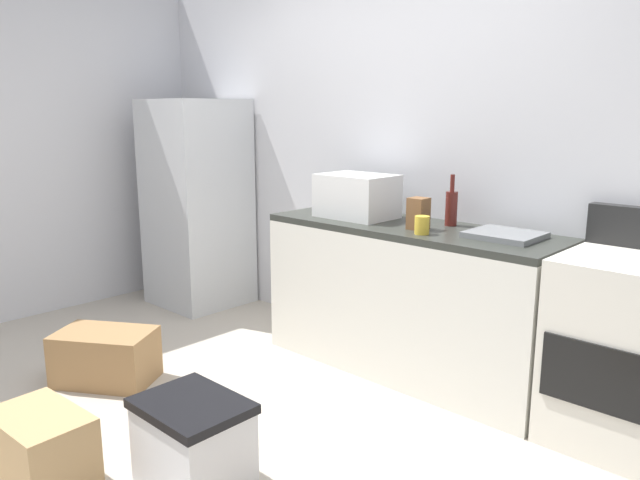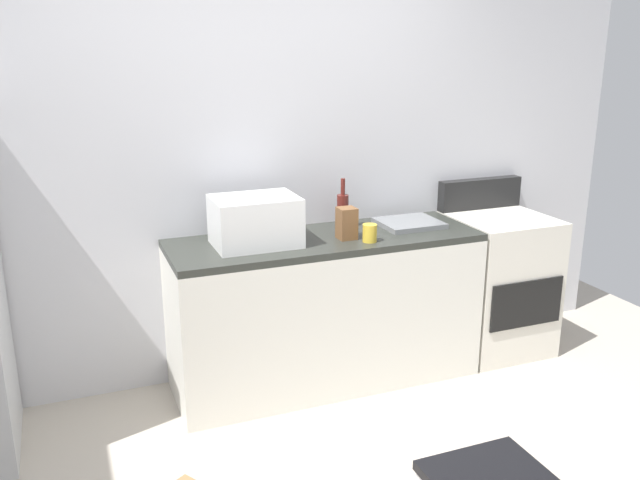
{
  "view_description": "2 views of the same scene",
  "coord_description": "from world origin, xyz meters",
  "px_view_note": "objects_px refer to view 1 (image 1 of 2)",
  "views": [
    {
      "loc": [
        2.3,
        -1.72,
        1.55
      ],
      "look_at": [
        0.02,
        0.71,
        0.85
      ],
      "focal_mm": 34.04,
      "sensor_mm": 36.0,
      "label": 1
    },
    {
      "loc": [
        -1.09,
        -2.21,
        1.97
      ],
      "look_at": [
        0.09,
        0.74,
        1.03
      ],
      "focal_mm": 37.57,
      "sensor_mm": 36.0,
      "label": 2
    }
  ],
  "objects_px": {
    "knife_block": "(418,214)",
    "coffee_mug": "(422,225)",
    "stove_oven": "(625,349)",
    "cardboard_box_small": "(106,357)",
    "refrigerator": "(197,204)",
    "storage_bin": "(193,443)",
    "cardboard_box_medium": "(41,448)",
    "wine_bottle": "(451,207)",
    "microwave": "(357,196)"
  },
  "relations": [
    {
      "from": "wine_bottle",
      "to": "knife_block",
      "type": "bearing_deg",
      "value": -108.03
    },
    {
      "from": "stove_oven",
      "to": "cardboard_box_small",
      "type": "height_order",
      "value": "stove_oven"
    },
    {
      "from": "wine_bottle",
      "to": "knife_block",
      "type": "xyz_separation_m",
      "value": [
        -0.07,
        -0.23,
        -0.02
      ]
    },
    {
      "from": "knife_block",
      "to": "wine_bottle",
      "type": "bearing_deg",
      "value": 71.97
    },
    {
      "from": "storage_bin",
      "to": "coffee_mug",
      "type": "bearing_deg",
      "value": 83.43
    },
    {
      "from": "wine_bottle",
      "to": "cardboard_box_small",
      "type": "relative_size",
      "value": 0.55
    },
    {
      "from": "microwave",
      "to": "cardboard_box_medium",
      "type": "distance_m",
      "value": 2.21
    },
    {
      "from": "knife_block",
      "to": "storage_bin",
      "type": "distance_m",
      "value": 1.72
    },
    {
      "from": "microwave",
      "to": "cardboard_box_medium",
      "type": "bearing_deg",
      "value": -91.17
    },
    {
      "from": "cardboard_box_medium",
      "to": "knife_block",
      "type": "bearing_deg",
      "value": 74.13
    },
    {
      "from": "refrigerator",
      "to": "storage_bin",
      "type": "xyz_separation_m",
      "value": [
        2.08,
        -1.54,
        -0.63
      ]
    },
    {
      "from": "stove_oven",
      "to": "coffee_mug",
      "type": "distance_m",
      "value": 1.15
    },
    {
      "from": "knife_block",
      "to": "coffee_mug",
      "type": "bearing_deg",
      "value": -47.44
    },
    {
      "from": "stove_oven",
      "to": "storage_bin",
      "type": "height_order",
      "value": "stove_oven"
    },
    {
      "from": "stove_oven",
      "to": "cardboard_box_medium",
      "type": "bearing_deg",
      "value": -129.52
    },
    {
      "from": "microwave",
      "to": "coffee_mug",
      "type": "xyz_separation_m",
      "value": [
        0.61,
        -0.18,
        -0.09
      ]
    },
    {
      "from": "coffee_mug",
      "to": "cardboard_box_medium",
      "type": "xyz_separation_m",
      "value": [
        -0.65,
        -1.85,
        -0.79
      ]
    },
    {
      "from": "refrigerator",
      "to": "cardboard_box_small",
      "type": "xyz_separation_m",
      "value": [
        0.87,
        -1.3,
        -0.67
      ]
    },
    {
      "from": "refrigerator",
      "to": "coffee_mug",
      "type": "distance_m",
      "value": 2.25
    },
    {
      "from": "microwave",
      "to": "knife_block",
      "type": "xyz_separation_m",
      "value": [
        0.51,
        -0.07,
        -0.05
      ]
    },
    {
      "from": "stove_oven",
      "to": "knife_block",
      "type": "distance_m",
      "value": 1.24
    },
    {
      "from": "stove_oven",
      "to": "cardboard_box_small",
      "type": "bearing_deg",
      "value": -150.51
    },
    {
      "from": "refrigerator",
      "to": "wine_bottle",
      "type": "bearing_deg",
      "value": 5.21
    },
    {
      "from": "stove_oven",
      "to": "wine_bottle",
      "type": "height_order",
      "value": "wine_bottle"
    },
    {
      "from": "wine_bottle",
      "to": "storage_bin",
      "type": "xyz_separation_m",
      "value": [
        -0.14,
        -1.75,
        -0.82
      ]
    },
    {
      "from": "coffee_mug",
      "to": "refrigerator",
      "type": "bearing_deg",
      "value": 176.7
    },
    {
      "from": "refrigerator",
      "to": "storage_bin",
      "type": "height_order",
      "value": "refrigerator"
    },
    {
      "from": "refrigerator",
      "to": "knife_block",
      "type": "distance_m",
      "value": 2.16
    },
    {
      "from": "refrigerator",
      "to": "stove_oven",
      "type": "bearing_deg",
      "value": 0.97
    },
    {
      "from": "knife_block",
      "to": "cardboard_box_small",
      "type": "height_order",
      "value": "knife_block"
    },
    {
      "from": "stove_oven",
      "to": "storage_bin",
      "type": "relative_size",
      "value": 2.39
    },
    {
      "from": "microwave",
      "to": "storage_bin",
      "type": "bearing_deg",
      "value": -74.39
    },
    {
      "from": "stove_oven",
      "to": "cardboard_box_small",
      "type": "relative_size",
      "value": 2.01
    },
    {
      "from": "cardboard_box_small",
      "to": "storage_bin",
      "type": "bearing_deg",
      "value": -11.26
    },
    {
      "from": "stove_oven",
      "to": "cardboard_box_medium",
      "type": "relative_size",
      "value": 2.4
    },
    {
      "from": "refrigerator",
      "to": "stove_oven",
      "type": "height_order",
      "value": "refrigerator"
    },
    {
      "from": "knife_block",
      "to": "stove_oven",
      "type": "bearing_deg",
      "value": 4.12
    },
    {
      "from": "wine_bottle",
      "to": "cardboard_box_medium",
      "type": "distance_m",
      "value": 2.42
    },
    {
      "from": "cardboard_box_small",
      "to": "wine_bottle",
      "type": "bearing_deg",
      "value": 48.02
    },
    {
      "from": "microwave",
      "to": "cardboard_box_medium",
      "type": "height_order",
      "value": "microwave"
    },
    {
      "from": "microwave",
      "to": "cardboard_box_small",
      "type": "height_order",
      "value": "microwave"
    },
    {
      "from": "knife_block",
      "to": "cardboard_box_medium",
      "type": "relative_size",
      "value": 0.39
    },
    {
      "from": "cardboard_box_medium",
      "to": "cardboard_box_small",
      "type": "distance_m",
      "value": 0.99
    },
    {
      "from": "stove_oven",
      "to": "cardboard_box_medium",
      "type": "height_order",
      "value": "stove_oven"
    },
    {
      "from": "cardboard_box_medium",
      "to": "coffee_mug",
      "type": "bearing_deg",
      "value": 70.62
    },
    {
      "from": "refrigerator",
      "to": "knife_block",
      "type": "xyz_separation_m",
      "value": [
        2.15,
        -0.03,
        0.17
      ]
    },
    {
      "from": "cardboard_box_small",
      "to": "storage_bin",
      "type": "distance_m",
      "value": 1.24
    },
    {
      "from": "knife_block",
      "to": "cardboard_box_medium",
      "type": "xyz_separation_m",
      "value": [
        -0.55,
        -1.95,
        -0.83
      ]
    },
    {
      "from": "microwave",
      "to": "knife_block",
      "type": "height_order",
      "value": "microwave"
    },
    {
      "from": "coffee_mug",
      "to": "knife_block",
      "type": "relative_size",
      "value": 0.56
    }
  ]
}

